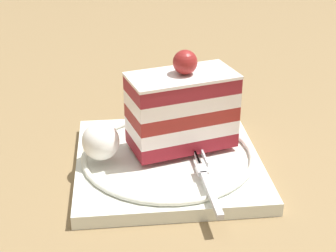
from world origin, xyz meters
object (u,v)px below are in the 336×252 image
(dessert_plate, at_px, (168,160))
(fork, at_px, (208,179))
(whipped_cream_dollop, at_px, (101,141))
(cake_slice, at_px, (182,109))

(dessert_plate, bearing_deg, fork, -64.68)
(fork, bearing_deg, whipped_cream_dollop, 148.63)
(whipped_cream_dollop, xyz_separation_m, fork, (0.10, -0.06, -0.02))
(dessert_plate, xyz_separation_m, fork, (0.03, -0.06, 0.01))
(dessert_plate, height_order, cake_slice, cake_slice)
(dessert_plate, height_order, fork, fork)
(cake_slice, relative_size, whipped_cream_dollop, 3.04)
(whipped_cream_dollop, bearing_deg, fork, -31.37)
(fork, bearing_deg, dessert_plate, 115.32)
(dessert_plate, distance_m, cake_slice, 0.06)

